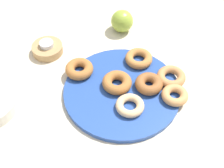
{
  "coord_description": "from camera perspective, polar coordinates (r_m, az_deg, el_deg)",
  "views": [
    {
      "loc": [
        -0.61,
        0.11,
        0.76
      ],
      "look_at": [
        0.0,
        0.03,
        0.05
      ],
      "focal_mm": 51.93,
      "sensor_mm": 36.0,
      "label": 1
    }
  ],
  "objects": [
    {
      "name": "donut_5",
      "position": [
        1.0,
        10.36,
        1.25
      ],
      "size": [
        0.12,
        0.12,
        0.03
      ],
      "primitive_type": "torus",
      "rotation": [
        0.0,
        0.0,
        0.41
      ],
      "color": "#C6844C",
      "rests_on": "donut_plate"
    },
    {
      "name": "apple",
      "position": [
        1.16,
        1.78,
        11.02
      ],
      "size": [
        0.08,
        0.08,
        0.08
      ],
      "primitive_type": "sphere",
      "color": "#93AD38",
      "rests_on": "ground_plane"
    },
    {
      "name": "donut_4",
      "position": [
        0.95,
        10.99,
        -1.95
      ],
      "size": [
        0.1,
        0.1,
        0.02
      ],
      "primitive_type": "torus",
      "rotation": [
        0.0,
        0.0,
        4.29
      ],
      "color": "tan",
      "rests_on": "donut_plate"
    },
    {
      "name": "donut_3",
      "position": [
        0.92,
        3.17,
        -3.81
      ],
      "size": [
        0.09,
        0.09,
        0.02
      ],
      "primitive_type": "torus",
      "rotation": [
        0.0,
        0.0,
        3.1
      ],
      "color": "#EABC84",
      "rests_on": "donut_plate"
    },
    {
      "name": "ground_plane",
      "position": [
        0.98,
        1.75,
        -1.56
      ],
      "size": [
        2.4,
        2.4,
        0.0
      ],
      "primitive_type": "plane",
      "color": "beige"
    },
    {
      "name": "donut_plate",
      "position": [
        0.97,
        1.76,
        -1.28
      ],
      "size": [
        0.35,
        0.35,
        0.02
      ],
      "primitive_type": "cylinder",
      "color": "#284C9E",
      "rests_on": "ground_plane"
    },
    {
      "name": "tealight",
      "position": [
        1.09,
        -11.46,
        6.9
      ],
      "size": [
        0.05,
        0.05,
        0.01
      ],
      "primitive_type": "cylinder",
      "color": "silver",
      "rests_on": "candle_holder"
    },
    {
      "name": "donut_2",
      "position": [
        1.04,
        4.74,
        4.51
      ],
      "size": [
        0.12,
        0.12,
        0.03
      ],
      "primitive_type": "torus",
      "rotation": [
        0.0,
        0.0,
        5.68
      ],
      "color": "#BC7A3D",
      "rests_on": "donut_plate"
    },
    {
      "name": "donut_1",
      "position": [
        1.01,
        -5.78,
        2.65
      ],
      "size": [
        0.09,
        0.09,
        0.03
      ],
      "primitive_type": "torus",
      "rotation": [
        0.0,
        0.0,
        3.13
      ],
      "color": "#AD6B33",
      "rests_on": "donut_plate"
    },
    {
      "name": "donut_0",
      "position": [
        0.96,
        0.89,
        0.27
      ],
      "size": [
        0.12,
        0.12,
        0.03
      ],
      "primitive_type": "torus",
      "rotation": [
        0.0,
        0.0,
        5.11
      ],
      "color": "#AD6B33",
      "rests_on": "donut_plate"
    },
    {
      "name": "candle_holder",
      "position": [
        1.11,
        -11.29,
        6.08
      ],
      "size": [
        0.1,
        0.1,
        0.03
      ],
      "primitive_type": "cylinder",
      "color": "tan",
      "rests_on": "ground_plane"
    },
    {
      "name": "donut_6",
      "position": [
        0.97,
        6.51,
        0.07
      ],
      "size": [
        0.11,
        0.11,
        0.03
      ],
      "primitive_type": "torus",
      "rotation": [
        0.0,
        0.0,
        4.17
      ],
      "color": "#995B2D",
      "rests_on": "donut_plate"
    }
  ]
}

